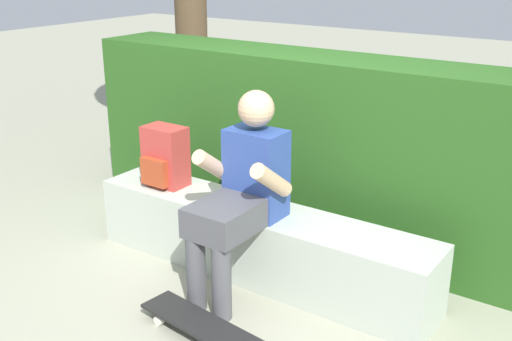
# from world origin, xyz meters

# --- Properties ---
(ground_plane) EXTENTS (24.00, 24.00, 0.00)m
(ground_plane) POSITION_xyz_m (0.00, 0.00, 0.00)
(ground_plane) COLOR gray
(bench_main) EXTENTS (2.28, 0.41, 0.44)m
(bench_main) POSITION_xyz_m (0.00, 0.33, 0.22)
(bench_main) COLOR #ACB5A6
(bench_main) RESTS_ON ground
(person_skater) EXTENTS (0.49, 0.62, 1.19)m
(person_skater) POSITION_xyz_m (0.03, 0.12, 0.64)
(person_skater) COLOR #2D4793
(person_skater) RESTS_ON ground
(skateboard_near_person) EXTENTS (0.82, 0.29, 0.09)m
(skateboard_near_person) POSITION_xyz_m (0.17, -0.41, 0.07)
(skateboard_near_person) COLOR black
(skateboard_near_person) RESTS_ON ground
(backpack_on_bench) EXTENTS (0.28, 0.23, 0.40)m
(backpack_on_bench) POSITION_xyz_m (-0.74, 0.32, 0.63)
(backpack_on_bench) COLOR #B23833
(backpack_on_bench) RESTS_ON bench_main
(hedge_row) EXTENTS (4.07, 0.55, 1.27)m
(hedge_row) POSITION_xyz_m (0.24, 1.06, 0.64)
(hedge_row) COLOR #27531B
(hedge_row) RESTS_ON ground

